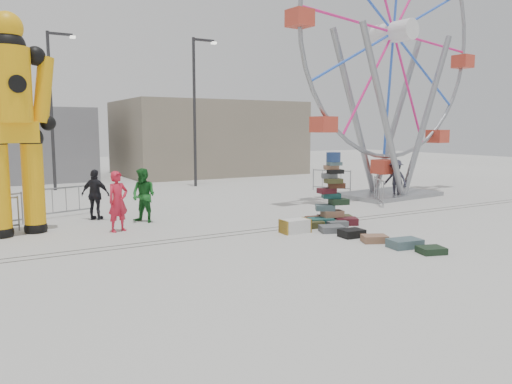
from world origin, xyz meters
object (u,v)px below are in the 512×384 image
barricade_wheel_back (332,180)px  pedestrian_red (118,201)px  pedestrian_green (144,195)px  lamp_post_right (196,104)px  ferris_wheel (393,54)px  barricade_dummy_c (66,201)px  suitcase_tower (332,204)px  crash_test_dummy (12,116)px  pedestrian_grey (396,179)px  barricade_wheel_front (379,191)px  steamer_trunk (295,226)px  pedestrian_black (96,195)px  lamp_post_left (53,102)px

barricade_wheel_back → pedestrian_red: 12.90m
pedestrian_green → lamp_post_right: bearing=112.9°
ferris_wheel → barricade_dummy_c: ferris_wheel is taller
suitcase_tower → pedestrian_red: bearing=179.8°
crash_test_dummy → pedestrian_grey: crash_test_dummy is taller
lamp_post_right → barricade_wheel_front: size_ratio=4.00×
lamp_post_right → steamer_trunk: (-2.38, -13.00, -4.28)m
pedestrian_green → suitcase_tower: bearing=22.9°
crash_test_dummy → pedestrian_green: size_ratio=3.64×
lamp_post_right → pedestrian_black: bearing=-132.9°
steamer_trunk → barricade_wheel_back: bearing=47.4°
lamp_post_left → ferris_wheel: bearing=-38.3°
crash_test_dummy → pedestrian_grey: size_ratio=3.79×
barricade_dummy_c → suitcase_tower: bearing=-55.0°
lamp_post_right → pedestrian_black: lamp_post_right is taller
lamp_post_left → pedestrian_grey: 17.35m
pedestrian_red → ferris_wheel: bearing=-11.5°
lamp_post_left → pedestrian_green: bearing=-84.0°
suitcase_tower → crash_test_dummy: (-9.19, 3.38, 2.86)m
ferris_wheel → pedestrian_black: bearing=171.2°
crash_test_dummy → ferris_wheel: size_ratio=0.51×
pedestrian_black → pedestrian_green: bearing=175.2°
pedestrian_grey → barricade_wheel_front: bearing=-75.3°
pedestrian_black → lamp_post_right: bearing=-92.6°
ferris_wheel → barricade_wheel_front: ferris_wheel is taller
pedestrian_green → barricade_dummy_c: bearing=-174.8°
pedestrian_black → crash_test_dummy: bearing=68.5°
ferris_wheel → pedestrian_red: ferris_wheel is taller
suitcase_tower → pedestrian_black: 8.16m
barricade_dummy_c → pedestrian_black: pedestrian_black is taller
barricade_dummy_c → pedestrian_black: size_ratio=1.13×
crash_test_dummy → ferris_wheel: (15.84, 0.71, 2.99)m
barricade_dummy_c → barricade_wheel_front: bearing=-32.3°
lamp_post_right → pedestrian_green: bearing=-123.0°
pedestrian_black → ferris_wheel: bearing=-142.7°
lamp_post_left → pedestrian_grey: bearing=-40.4°
ferris_wheel → pedestrian_black: 14.43m
barricade_dummy_c → pedestrian_grey: bearing=-26.4°
crash_test_dummy → pedestrian_black: bearing=13.8°
pedestrian_green → pedestrian_black: 1.85m
steamer_trunk → pedestrian_green: pedestrian_green is taller
steamer_trunk → pedestrian_black: (-4.77, 5.31, 0.68)m
barricade_dummy_c → pedestrian_red: size_ratio=1.06×
ferris_wheel → pedestrian_green: bearing=177.2°
pedestrian_red → barricade_dummy_c: bearing=85.3°
pedestrian_grey → lamp_post_right: bearing=-158.1°
suitcase_tower → ferris_wheel: bearing=51.4°
suitcase_tower → barricade_wheel_front: (4.52, 2.51, -0.12)m
crash_test_dummy → barricade_wheel_back: 15.49m
suitcase_tower → barricade_wheel_back: suitcase_tower is taller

